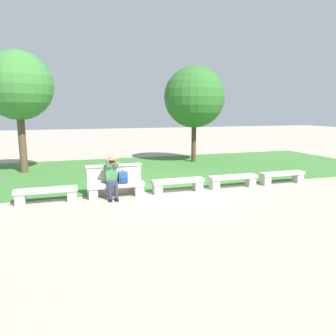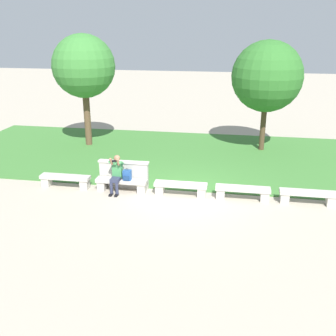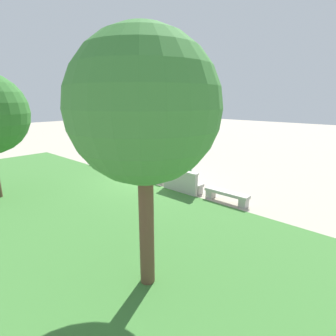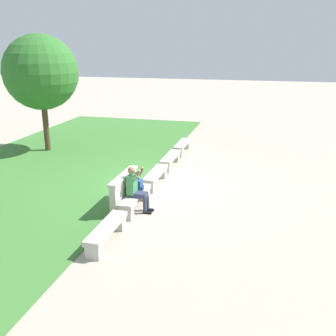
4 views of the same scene
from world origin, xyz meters
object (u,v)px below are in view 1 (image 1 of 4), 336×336
(backpack, at_px, (123,178))
(tree_behind_wall, at_px, (18,86))
(bench_near, at_px, (116,188))
(person_photographer, at_px, (112,175))
(bench_far, at_px, (233,179))
(bench_main, at_px, (46,193))
(bench_mid, at_px, (178,184))
(tree_left_background, at_px, (194,97))
(bench_end, at_px, (282,176))

(backpack, distance_m, tree_behind_wall, 7.11)
(bench_near, height_order, person_photographer, person_photographer)
(bench_far, bearing_deg, bench_main, 180.00)
(bench_mid, height_order, bench_far, same)
(tree_behind_wall, relative_size, tree_left_background, 1.05)
(bench_main, distance_m, person_photographer, 2.02)
(bench_main, height_order, tree_left_background, tree_left_background)
(bench_far, height_order, tree_left_background, tree_left_background)
(bench_end, height_order, tree_left_background, tree_left_background)
(bench_mid, distance_m, backpack, 1.92)
(bench_end, bearing_deg, tree_left_background, 101.48)
(bench_near, height_order, tree_left_background, tree_left_background)
(bench_end, relative_size, tree_left_background, 0.36)
(bench_far, relative_size, backpack, 4.27)
(bench_far, height_order, person_photographer, person_photographer)
(bench_near, relative_size, tree_behind_wall, 0.35)
(bench_main, height_order, bench_near, same)
(backpack, bearing_deg, tree_left_background, 50.37)
(bench_near, relative_size, bench_mid, 1.00)
(bench_end, xyz_separation_m, backpack, (-6.11, -0.04, 0.33))
(bench_main, relative_size, backpack, 4.27)
(bench_main, bearing_deg, tree_left_background, 39.11)
(tree_left_background, bearing_deg, bench_far, -98.82)
(bench_far, height_order, bench_end, same)
(bench_near, height_order, bench_end, same)
(person_photographer, xyz_separation_m, tree_behind_wall, (-3.07, 5.41, 3.03))
(tree_left_background, bearing_deg, bench_main, -140.89)
(bench_near, xyz_separation_m, tree_behind_wall, (-3.21, 5.33, 3.47))
(bench_far, xyz_separation_m, tree_behind_wall, (-7.43, 5.33, 3.47))
(bench_far, distance_m, bench_end, 2.11)
(bench_main, bearing_deg, person_photographer, -2.26)
(bench_main, distance_m, backpack, 2.36)
(bench_far, distance_m, tree_left_background, 6.73)
(bench_far, xyz_separation_m, tree_left_background, (0.91, 5.89, 3.12))
(bench_main, xyz_separation_m, tree_left_background, (7.25, 5.89, 3.12))
(bench_far, bearing_deg, bench_near, 180.00)
(backpack, bearing_deg, person_photographer, -174.11)
(bench_main, distance_m, tree_left_background, 9.85)
(person_photographer, height_order, backpack, person_photographer)
(bench_main, xyz_separation_m, bench_mid, (4.22, 0.00, 0.00))
(bench_far, xyz_separation_m, person_photographer, (-4.37, -0.08, 0.44))
(bench_end, xyz_separation_m, tree_left_background, (-1.20, 5.89, 3.12))
(bench_far, height_order, backpack, backpack)
(bench_end, xyz_separation_m, tree_behind_wall, (-9.55, 5.33, 3.47))
(bench_near, bearing_deg, tree_behind_wall, 121.06)
(person_photographer, bearing_deg, bench_near, 28.09)
(bench_end, bearing_deg, bench_mid, 180.00)
(bench_near, xyz_separation_m, person_photographer, (-0.15, -0.08, 0.44))
(bench_end, distance_m, backpack, 6.12)
(bench_near, distance_m, person_photographer, 0.47)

